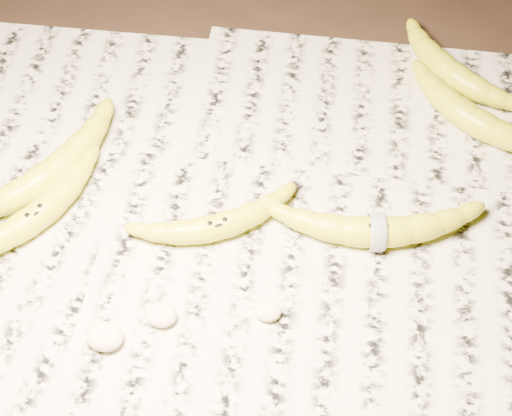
# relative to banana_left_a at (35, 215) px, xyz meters

# --- Properties ---
(ground) EXTENTS (3.00, 3.00, 0.00)m
(ground) POSITION_rel_banana_left_a_xyz_m (0.25, 0.01, -0.03)
(ground) COLOR black
(ground) RESTS_ON ground
(newspaper_patch) EXTENTS (0.90, 0.70, 0.01)m
(newspaper_patch) POSITION_rel_banana_left_a_xyz_m (0.22, 0.03, -0.02)
(newspaper_patch) COLOR beige
(newspaper_patch) RESTS_ON ground
(banana_left_a) EXTENTS (0.16, 0.19, 0.04)m
(banana_left_a) POSITION_rel_banana_left_a_xyz_m (0.00, 0.00, 0.00)
(banana_left_a) COLOR #CFD11A
(banana_left_a) RESTS_ON newspaper_patch
(banana_left_b) EXTENTS (0.17, 0.21, 0.04)m
(banana_left_b) POSITION_rel_banana_left_a_xyz_m (0.00, 0.06, 0.00)
(banana_left_b) COLOR #CFD11A
(banana_left_b) RESTS_ON newspaper_patch
(banana_center) EXTENTS (0.18, 0.12, 0.03)m
(banana_center) POSITION_rel_banana_left_a_xyz_m (0.21, 0.02, -0.00)
(banana_center) COLOR #CFD11A
(banana_center) RESTS_ON newspaper_patch
(banana_taped) EXTENTS (0.23, 0.09, 0.04)m
(banana_taped) POSITION_rel_banana_left_a_xyz_m (0.40, 0.03, 0.00)
(banana_taped) COLOR #CFD11A
(banana_taped) RESTS_ON newspaper_patch
(banana_upper_a) EXTENTS (0.19, 0.16, 0.04)m
(banana_upper_a) POSITION_rel_banana_left_a_xyz_m (0.51, 0.22, 0.00)
(banana_upper_a) COLOR #CFD11A
(banana_upper_a) RESTS_ON newspaper_patch
(banana_upper_b) EXTENTS (0.17, 0.16, 0.04)m
(banana_upper_b) POSITION_rel_banana_left_a_xyz_m (0.49, 0.30, 0.00)
(banana_upper_b) COLOR #CFD11A
(banana_upper_b) RESTS_ON newspaper_patch
(measuring_tape) EXTENTS (0.01, 0.05, 0.05)m
(measuring_tape) POSITION_rel_banana_left_a_xyz_m (0.40, 0.03, 0.00)
(measuring_tape) COLOR white
(measuring_tape) RESTS_ON newspaper_patch
(flesh_chunk_a) EXTENTS (0.04, 0.03, 0.02)m
(flesh_chunk_a) POSITION_rel_banana_left_a_xyz_m (0.12, -0.13, -0.01)
(flesh_chunk_a) COLOR beige
(flesh_chunk_a) RESTS_ON newspaper_patch
(flesh_chunk_b) EXTENTS (0.04, 0.03, 0.02)m
(flesh_chunk_b) POSITION_rel_banana_left_a_xyz_m (0.17, -0.10, -0.01)
(flesh_chunk_b) COLOR beige
(flesh_chunk_b) RESTS_ON newspaper_patch
(flesh_chunk_c) EXTENTS (0.03, 0.02, 0.02)m
(flesh_chunk_c) POSITION_rel_banana_left_a_xyz_m (0.28, -0.08, -0.01)
(flesh_chunk_c) COLOR beige
(flesh_chunk_c) RESTS_ON newspaper_patch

